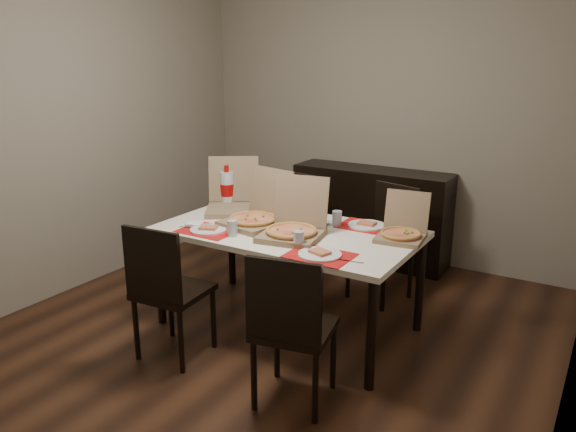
% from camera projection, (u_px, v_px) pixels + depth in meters
% --- Properties ---
extents(ground, '(3.80, 4.00, 0.02)m').
position_uv_depth(ground, '(270.00, 334.00, 4.07)').
color(ground, '#3E2213').
rests_on(ground, ground).
extents(room_walls, '(3.84, 4.02, 2.62)m').
position_uv_depth(room_walls, '(302.00, 85.00, 3.94)').
color(room_walls, gray).
rests_on(room_walls, ground).
extents(sideboard, '(1.50, 0.40, 0.90)m').
position_uv_depth(sideboard, '(370.00, 215.00, 5.40)').
color(sideboard, black).
rests_on(sideboard, ground).
extents(dining_table, '(1.80, 1.00, 0.75)m').
position_uv_depth(dining_table, '(288.00, 238.00, 3.98)').
color(dining_table, white).
rests_on(dining_table, ground).
extents(chair_near_left, '(0.45, 0.45, 0.93)m').
position_uv_depth(chair_near_left, '(166.00, 287.00, 3.59)').
color(chair_near_left, black).
rests_on(chair_near_left, ground).
extents(chair_near_right, '(0.49, 0.49, 0.93)m').
position_uv_depth(chair_near_right, '(291.00, 324.00, 3.09)').
color(chair_near_right, black).
rests_on(chair_near_right, ground).
extents(chair_far_left, '(0.50, 0.50, 0.93)m').
position_uv_depth(chair_far_left, '(294.00, 222.00, 4.96)').
color(chair_far_left, black).
rests_on(chair_far_left, ground).
extents(chair_far_right, '(0.52, 0.52, 0.93)m').
position_uv_depth(chair_far_right, '(386.00, 237.00, 4.57)').
color(chair_far_right, black).
rests_on(chair_far_right, ground).
extents(setting_near_left, '(0.49, 0.30, 0.11)m').
position_uv_depth(setting_near_left, '(212.00, 229.00, 3.91)').
color(setting_near_left, red).
rests_on(setting_near_left, dining_table).
extents(setting_near_right, '(0.51, 0.30, 0.11)m').
position_uv_depth(setting_near_right, '(314.00, 250.00, 3.48)').
color(setting_near_right, red).
rests_on(setting_near_right, dining_table).
extents(setting_far_left, '(0.47, 0.30, 0.11)m').
position_uv_depth(setting_far_left, '(262.00, 208.00, 4.43)').
color(setting_far_left, red).
rests_on(setting_far_left, dining_table).
extents(setting_far_right, '(0.48, 0.30, 0.11)m').
position_uv_depth(setting_far_right, '(359.00, 224.00, 4.03)').
color(setting_far_right, red).
rests_on(setting_far_right, dining_table).
extents(napkin_loose, '(0.16, 0.15, 0.02)m').
position_uv_depth(napkin_loose, '(293.00, 232.00, 3.89)').
color(napkin_loose, white).
rests_on(napkin_loose, dining_table).
extents(pizza_box_center, '(0.46, 0.49, 0.39)m').
position_uv_depth(pizza_box_center, '(293.00, 229.00, 3.79)').
color(pizza_box_center, '#7D6448').
rests_on(pizza_box_center, dining_table).
extents(pizza_box_right, '(0.33, 0.37, 0.30)m').
position_uv_depth(pizza_box_right, '(402.00, 231.00, 3.75)').
color(pizza_box_right, '#7D6448').
rests_on(pizza_box_right, dining_table).
extents(pizza_box_left, '(0.58, 0.59, 0.40)m').
position_uv_depth(pizza_box_left, '(233.00, 203.00, 4.42)').
color(pizza_box_left, '#7D6448').
rests_on(pizza_box_left, dining_table).
extents(pizza_box_extra, '(0.46, 0.49, 0.39)m').
position_uv_depth(pizza_box_extra, '(256.00, 217.00, 4.06)').
color(pizza_box_extra, '#7D6448').
rests_on(pizza_box_extra, dining_table).
extents(faina_plate, '(0.25, 0.25, 0.03)m').
position_uv_depth(faina_plate, '(265.00, 216.00, 4.26)').
color(faina_plate, black).
rests_on(faina_plate, dining_table).
extents(dip_bowl, '(0.13, 0.13, 0.03)m').
position_uv_depth(dip_bowl, '(322.00, 223.00, 4.07)').
color(dip_bowl, white).
rests_on(dip_bowl, dining_table).
extents(soda_bottle, '(0.11, 0.11, 0.33)m').
position_uv_depth(soda_bottle, '(227.00, 189.00, 4.55)').
color(soda_bottle, silver).
rests_on(soda_bottle, dining_table).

